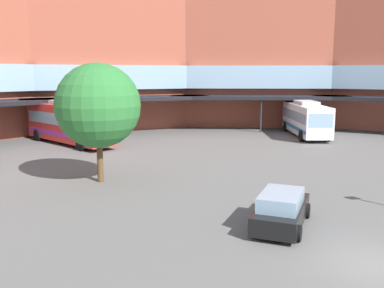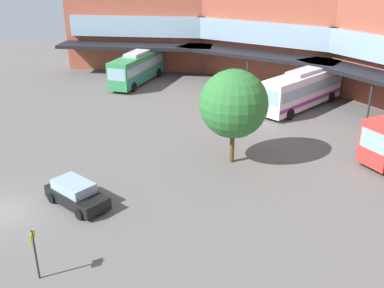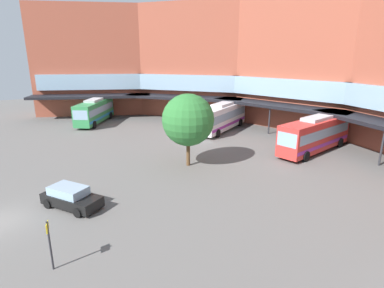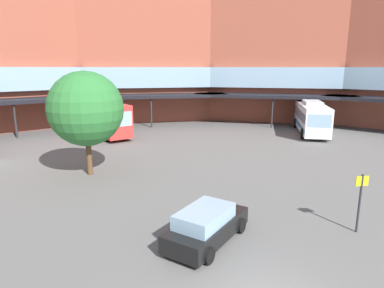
% 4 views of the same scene
% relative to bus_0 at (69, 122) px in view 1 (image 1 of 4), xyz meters
% --- Properties ---
extents(ground_plane, '(128.64, 128.64, 0.00)m').
position_rel_bus_0_xyz_m(ground_plane, '(-1.02, -30.29, -2.01)').
color(ground_plane, '#605E5B').
extents(station_building, '(85.23, 39.07, 18.69)m').
position_rel_bus_0_xyz_m(station_building, '(-1.02, -2.05, 6.88)').
color(station_building, '#9E4C38').
rests_on(station_building, ground).
extents(bus_0, '(4.21, 11.62, 3.97)m').
position_rel_bus_0_xyz_m(bus_0, '(0.00, 0.00, 0.00)').
color(bus_0, red).
rests_on(bus_0, ground).
extents(bus_1, '(8.22, 9.73, 3.63)m').
position_rel_bus_0_xyz_m(bus_1, '(21.29, -9.78, -0.17)').
color(bus_1, white).
rests_on(bus_1, ground).
extents(parked_car, '(4.69, 3.83, 1.53)m').
position_rel_bus_0_xyz_m(parked_car, '(-0.72, -25.87, -1.27)').
color(parked_car, black).
rests_on(parked_car, ground).
extents(plaza_tree, '(4.97, 4.97, 7.04)m').
position_rel_bus_0_xyz_m(plaza_tree, '(-3.61, -14.33, 2.54)').
color(plaza_tree, brown).
rests_on(plaza_tree, ground).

